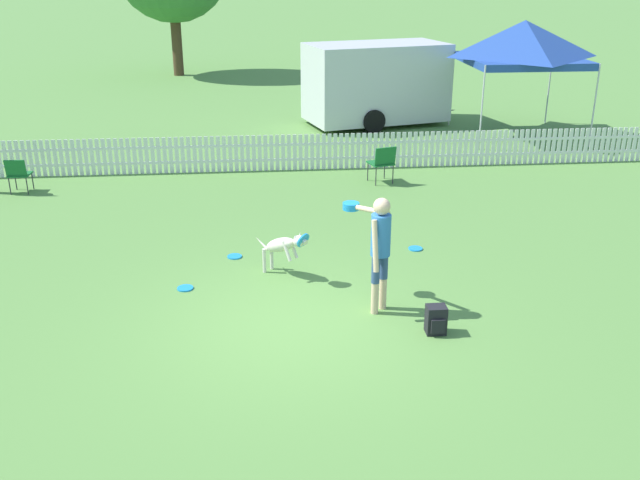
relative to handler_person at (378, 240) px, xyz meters
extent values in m
plane|color=#5B8C42|center=(-1.21, -0.38, -1.10)|extent=(240.00, 240.00, 0.00)
cylinder|color=beige|center=(-0.04, -0.12, -0.85)|extent=(0.11, 0.11, 0.48)
cylinder|color=#334C7A|center=(-0.04, -0.12, -0.41)|extent=(0.12, 0.12, 0.40)
cylinder|color=beige|center=(0.10, 0.02, -0.85)|extent=(0.11, 0.11, 0.48)
cylinder|color=#334C7A|center=(0.10, 0.02, -0.41)|extent=(0.12, 0.12, 0.40)
cylinder|color=#3372BF|center=(0.03, -0.05, 0.09)|extent=(0.40, 0.40, 0.60)
sphere|color=beige|center=(0.03, -0.05, 0.51)|extent=(0.24, 0.24, 0.24)
cylinder|color=beige|center=(-0.08, -0.24, 0.00)|extent=(0.11, 0.22, 0.73)
cylinder|color=beige|center=(-0.08, 0.35, 0.32)|extent=(0.52, 0.62, 0.14)
cylinder|color=#1E8CD8|center=(-0.30, 0.64, 0.25)|extent=(0.25, 0.25, 0.02)
cylinder|color=#1E8CD8|center=(-0.30, 0.64, 0.28)|extent=(0.25, 0.25, 0.02)
cylinder|color=#1E8CD8|center=(-0.30, 0.64, 0.30)|extent=(0.25, 0.25, 0.02)
cylinder|color=#1E8CD8|center=(-0.30, 0.64, 0.33)|extent=(0.25, 0.25, 0.02)
ellipsoid|color=beige|center=(-1.33, 1.34, -0.56)|extent=(0.65, 0.65, 0.45)
ellipsoid|color=silver|center=(-1.33, 1.34, -0.61)|extent=(0.35, 0.35, 0.21)
sphere|color=beige|center=(-1.05, 1.05, -0.40)|extent=(0.19, 0.19, 0.19)
cone|color=beige|center=(-0.99, 0.99, -0.36)|extent=(0.19, 0.19, 0.15)
cylinder|color=#1E8CD8|center=(-0.99, 0.99, -0.36)|extent=(0.26, 0.26, 0.24)
cone|color=beige|center=(-1.03, 1.11, -0.32)|extent=(0.06, 0.06, 0.08)
cone|color=beige|center=(-1.11, 1.03, -0.32)|extent=(0.06, 0.06, 0.08)
cylinder|color=silver|center=(-1.47, 1.60, -0.89)|extent=(0.06, 0.06, 0.41)
cylinder|color=silver|center=(-1.60, 1.48, -0.89)|extent=(0.06, 0.06, 0.41)
cylinder|color=silver|center=(-1.13, 1.24, -0.59)|extent=(0.17, 0.17, 0.32)
cylinder|color=silver|center=(-1.24, 1.14, -0.59)|extent=(0.17, 0.17, 0.32)
cone|color=beige|center=(-1.63, 1.64, -0.64)|extent=(0.25, 0.25, 0.21)
cylinder|color=#1E8CD8|center=(-2.84, 0.96, -1.08)|extent=(0.25, 0.25, 0.02)
cylinder|color=#1E8CD8|center=(1.09, 2.22, -1.08)|extent=(0.25, 0.25, 0.02)
cylinder|color=#1E8CD8|center=(-2.10, 2.17, -1.08)|extent=(0.25, 0.25, 0.02)
cube|color=black|center=(0.69, -0.78, -0.90)|extent=(0.27, 0.22, 0.40)
cube|color=black|center=(0.69, -0.91, -0.94)|extent=(0.19, 0.04, 0.20)
cube|color=white|center=(-1.21, 7.55, -0.83)|extent=(22.56, 0.04, 0.06)
cube|color=white|center=(-1.21, 7.55, -0.47)|extent=(22.56, 0.04, 0.06)
cube|color=white|center=(-7.63, 7.55, -0.66)|extent=(0.09, 0.02, 0.87)
cube|color=white|center=(-7.48, 7.55, -0.66)|extent=(0.09, 0.02, 0.87)
cube|color=white|center=(-7.34, 7.55, -0.66)|extent=(0.09, 0.02, 0.87)
cube|color=white|center=(-7.20, 7.55, -0.66)|extent=(0.09, 0.02, 0.87)
cube|color=white|center=(-7.06, 7.55, -0.66)|extent=(0.09, 0.02, 0.87)
cube|color=white|center=(-6.92, 7.55, -0.66)|extent=(0.09, 0.02, 0.87)
cube|color=white|center=(-6.78, 7.55, -0.66)|extent=(0.09, 0.02, 0.87)
cube|color=white|center=(-6.64, 7.55, -0.66)|extent=(0.09, 0.02, 0.87)
cube|color=white|center=(-6.50, 7.55, -0.66)|extent=(0.09, 0.02, 0.87)
cube|color=white|center=(-6.36, 7.55, -0.66)|extent=(0.09, 0.02, 0.87)
cube|color=white|center=(-6.22, 7.55, -0.66)|extent=(0.09, 0.02, 0.87)
cube|color=white|center=(-6.07, 7.55, -0.66)|extent=(0.09, 0.02, 0.87)
cube|color=white|center=(-5.93, 7.55, -0.66)|extent=(0.09, 0.02, 0.87)
cube|color=white|center=(-5.79, 7.55, -0.66)|extent=(0.09, 0.02, 0.87)
cube|color=white|center=(-5.65, 7.55, -0.66)|extent=(0.09, 0.02, 0.87)
cube|color=white|center=(-5.51, 7.55, -0.66)|extent=(0.09, 0.02, 0.87)
cube|color=white|center=(-5.37, 7.55, -0.66)|extent=(0.09, 0.02, 0.87)
cube|color=white|center=(-5.23, 7.55, -0.66)|extent=(0.09, 0.02, 0.87)
cube|color=white|center=(-5.09, 7.55, -0.66)|extent=(0.09, 0.02, 0.87)
cube|color=white|center=(-4.95, 7.55, -0.66)|extent=(0.09, 0.02, 0.87)
cube|color=white|center=(-4.81, 7.55, -0.66)|extent=(0.09, 0.02, 0.87)
cube|color=white|center=(-4.66, 7.55, -0.66)|extent=(0.09, 0.02, 0.87)
cube|color=white|center=(-4.52, 7.55, -0.66)|extent=(0.09, 0.02, 0.87)
cube|color=white|center=(-4.38, 7.55, -0.66)|extent=(0.09, 0.02, 0.87)
cube|color=white|center=(-4.24, 7.55, -0.66)|extent=(0.09, 0.02, 0.87)
cube|color=white|center=(-4.10, 7.55, -0.66)|extent=(0.09, 0.02, 0.87)
cube|color=white|center=(-3.96, 7.55, -0.66)|extent=(0.09, 0.02, 0.87)
cube|color=white|center=(-3.82, 7.55, -0.66)|extent=(0.09, 0.02, 0.87)
cube|color=white|center=(-3.68, 7.55, -0.66)|extent=(0.09, 0.02, 0.87)
cube|color=white|center=(-3.54, 7.55, -0.66)|extent=(0.09, 0.02, 0.87)
cube|color=white|center=(-3.39, 7.55, -0.66)|extent=(0.09, 0.02, 0.87)
cube|color=white|center=(-3.25, 7.55, -0.66)|extent=(0.09, 0.02, 0.87)
cube|color=white|center=(-3.11, 7.55, -0.66)|extent=(0.09, 0.02, 0.87)
cube|color=white|center=(-2.97, 7.55, -0.66)|extent=(0.09, 0.02, 0.87)
cube|color=white|center=(-2.83, 7.55, -0.66)|extent=(0.09, 0.02, 0.87)
cube|color=white|center=(-2.69, 7.55, -0.66)|extent=(0.09, 0.02, 0.87)
cube|color=white|center=(-2.55, 7.55, -0.66)|extent=(0.09, 0.02, 0.87)
cube|color=white|center=(-2.41, 7.55, -0.66)|extent=(0.09, 0.02, 0.87)
cube|color=white|center=(-2.27, 7.55, -0.66)|extent=(0.09, 0.02, 0.87)
cube|color=white|center=(-2.13, 7.55, -0.66)|extent=(0.09, 0.02, 0.87)
cube|color=white|center=(-1.98, 7.55, -0.66)|extent=(0.09, 0.02, 0.87)
cube|color=white|center=(-1.84, 7.55, -0.66)|extent=(0.09, 0.02, 0.87)
cube|color=white|center=(-1.70, 7.55, -0.66)|extent=(0.09, 0.02, 0.87)
cube|color=white|center=(-1.56, 7.55, -0.66)|extent=(0.09, 0.02, 0.87)
cube|color=white|center=(-1.42, 7.55, -0.66)|extent=(0.09, 0.02, 0.87)
cube|color=white|center=(-1.28, 7.55, -0.66)|extent=(0.09, 0.02, 0.87)
cube|color=white|center=(-1.14, 7.55, -0.66)|extent=(0.09, 0.02, 0.87)
cube|color=white|center=(-1.00, 7.55, -0.66)|extent=(0.09, 0.02, 0.87)
cube|color=white|center=(-0.86, 7.55, -0.66)|extent=(0.09, 0.02, 0.87)
cube|color=white|center=(-0.72, 7.55, -0.66)|extent=(0.09, 0.02, 0.87)
cube|color=white|center=(-0.57, 7.55, -0.66)|extent=(0.09, 0.02, 0.87)
cube|color=white|center=(-0.43, 7.55, -0.66)|extent=(0.09, 0.02, 0.87)
cube|color=white|center=(-0.29, 7.55, -0.66)|extent=(0.09, 0.02, 0.87)
cube|color=white|center=(-0.15, 7.55, -0.66)|extent=(0.09, 0.02, 0.87)
cube|color=white|center=(-0.01, 7.55, -0.66)|extent=(0.09, 0.02, 0.87)
cube|color=white|center=(0.13, 7.55, -0.66)|extent=(0.09, 0.02, 0.87)
cube|color=white|center=(0.27, 7.55, -0.66)|extent=(0.09, 0.02, 0.87)
cube|color=white|center=(0.41, 7.55, -0.66)|extent=(0.09, 0.02, 0.87)
cube|color=white|center=(0.55, 7.55, -0.66)|extent=(0.09, 0.02, 0.87)
cube|color=white|center=(0.69, 7.55, -0.66)|extent=(0.09, 0.02, 0.87)
cube|color=white|center=(0.84, 7.55, -0.66)|extent=(0.09, 0.02, 0.87)
cube|color=white|center=(0.98, 7.55, -0.66)|extent=(0.09, 0.02, 0.87)
cube|color=white|center=(1.12, 7.55, -0.66)|extent=(0.09, 0.02, 0.87)
cube|color=white|center=(1.26, 7.55, -0.66)|extent=(0.09, 0.02, 0.87)
cube|color=white|center=(1.40, 7.55, -0.66)|extent=(0.09, 0.02, 0.87)
cube|color=white|center=(1.54, 7.55, -0.66)|extent=(0.09, 0.02, 0.87)
cube|color=white|center=(1.68, 7.55, -0.66)|extent=(0.09, 0.02, 0.87)
cube|color=white|center=(1.82, 7.55, -0.66)|extent=(0.09, 0.02, 0.87)
cube|color=white|center=(1.96, 7.55, -0.66)|extent=(0.09, 0.02, 0.87)
cube|color=white|center=(2.10, 7.55, -0.66)|extent=(0.09, 0.02, 0.87)
cube|color=white|center=(2.25, 7.55, -0.66)|extent=(0.09, 0.02, 0.87)
cube|color=white|center=(2.39, 7.55, -0.66)|extent=(0.09, 0.02, 0.87)
cube|color=white|center=(2.53, 7.55, -0.66)|extent=(0.09, 0.02, 0.87)
cube|color=white|center=(2.67, 7.55, -0.66)|extent=(0.09, 0.02, 0.87)
cube|color=white|center=(2.81, 7.55, -0.66)|extent=(0.09, 0.02, 0.87)
cube|color=white|center=(2.95, 7.55, -0.66)|extent=(0.09, 0.02, 0.87)
cube|color=white|center=(3.09, 7.55, -0.66)|extent=(0.09, 0.02, 0.87)
cube|color=white|center=(3.23, 7.55, -0.66)|extent=(0.09, 0.02, 0.87)
cube|color=white|center=(3.37, 7.55, -0.66)|extent=(0.09, 0.02, 0.87)
cube|color=white|center=(3.51, 7.55, -0.66)|extent=(0.09, 0.02, 0.87)
cube|color=white|center=(3.66, 7.55, -0.66)|extent=(0.09, 0.02, 0.87)
cube|color=white|center=(3.80, 7.55, -0.66)|extent=(0.09, 0.02, 0.87)
cube|color=white|center=(3.94, 7.55, -0.66)|extent=(0.09, 0.02, 0.87)
cube|color=white|center=(4.08, 7.55, -0.66)|extent=(0.09, 0.02, 0.87)
cube|color=white|center=(4.22, 7.55, -0.66)|extent=(0.09, 0.02, 0.87)
cube|color=white|center=(4.36, 7.55, -0.66)|extent=(0.09, 0.02, 0.87)
cube|color=white|center=(4.50, 7.55, -0.66)|extent=(0.09, 0.02, 0.87)
cube|color=white|center=(4.64, 7.55, -0.66)|extent=(0.09, 0.02, 0.87)
cube|color=white|center=(4.78, 7.55, -0.66)|extent=(0.09, 0.02, 0.87)
cube|color=white|center=(4.92, 7.55, -0.66)|extent=(0.09, 0.02, 0.87)
cube|color=white|center=(5.07, 7.55, -0.66)|extent=(0.09, 0.02, 0.87)
cube|color=white|center=(5.21, 7.55, -0.66)|extent=(0.09, 0.02, 0.87)
cube|color=white|center=(5.35, 7.55, -0.66)|extent=(0.09, 0.02, 0.87)
cube|color=white|center=(5.49, 7.55, -0.66)|extent=(0.09, 0.02, 0.87)
cube|color=white|center=(5.63, 7.55, -0.66)|extent=(0.09, 0.02, 0.87)
cube|color=white|center=(5.77, 7.55, -0.66)|extent=(0.09, 0.02, 0.87)
cube|color=white|center=(5.91, 7.55, -0.66)|extent=(0.09, 0.02, 0.87)
cube|color=white|center=(6.05, 7.55, -0.66)|extent=(0.09, 0.02, 0.87)
cube|color=white|center=(6.19, 7.55, -0.66)|extent=(0.09, 0.02, 0.87)
cube|color=white|center=(6.33, 7.55, -0.66)|extent=(0.09, 0.02, 0.87)
cube|color=white|center=(6.48, 7.55, -0.66)|extent=(0.09, 0.02, 0.87)
cube|color=white|center=(6.62, 7.55, -0.66)|extent=(0.09, 0.02, 0.87)
cube|color=white|center=(6.76, 7.55, -0.66)|extent=(0.09, 0.02, 0.87)
cube|color=white|center=(6.90, 7.55, -0.66)|extent=(0.09, 0.02, 0.87)
cube|color=white|center=(7.04, 7.55, -0.66)|extent=(0.09, 0.02, 0.87)
cube|color=white|center=(7.18, 7.55, -0.66)|extent=(0.09, 0.02, 0.87)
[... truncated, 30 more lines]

